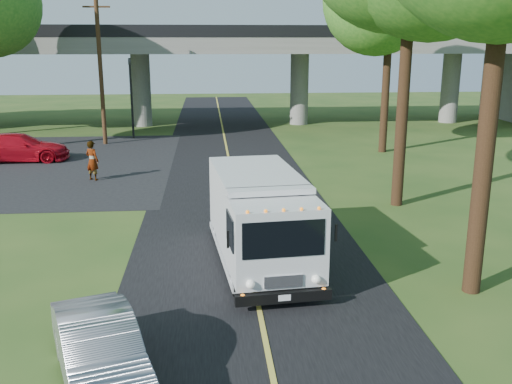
{
  "coord_description": "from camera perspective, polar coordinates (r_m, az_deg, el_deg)",
  "views": [
    {
      "loc": [
        -1.14,
        -11.94,
        6.16
      ],
      "look_at": [
        0.35,
        5.35,
        1.6
      ],
      "focal_mm": 40.0,
      "sensor_mm": 36.0,
      "label": 1
    }
  ],
  "objects": [
    {
      "name": "pedestrian",
      "position": [
        27.16,
        -16.06,
        3.03
      ],
      "size": [
        0.81,
        0.73,
        1.85
      ],
      "primitive_type": "imported",
      "rotation": [
        0.0,
        0.0,
        2.6
      ],
      "color": "gray",
      "rests_on": "ground"
    },
    {
      "name": "ground",
      "position": [
        13.48,
        0.46,
        -12.46
      ],
      "size": [
        120.0,
        120.0,
        0.0
      ],
      "primitive_type": "plane",
      "color": "#294819",
      "rests_on": "ground"
    },
    {
      "name": "traffic_signal",
      "position": [
        38.36,
        -12.39,
        9.97
      ],
      "size": [
        0.18,
        0.22,
        5.2
      ],
      "color": "black",
      "rests_on": "ground"
    },
    {
      "name": "road",
      "position": [
        22.81,
        -1.89,
        -0.92
      ],
      "size": [
        7.0,
        90.0,
        0.02
      ],
      "primitive_type": "cube",
      "color": "black",
      "rests_on": "ground"
    },
    {
      "name": "tree_right_far",
      "position": [
        33.48,
        13.76,
        18.0
      ],
      "size": [
        5.77,
        5.67,
        10.99
      ],
      "color": "#382314",
      "rests_on": "ground"
    },
    {
      "name": "silver_sedan",
      "position": [
        11.28,
        -15.35,
        -15.11
      ],
      "size": [
        2.61,
        4.15,
        1.29
      ],
      "primitive_type": "imported",
      "rotation": [
        0.0,
        0.0,
        0.34
      ],
      "color": "gray",
      "rests_on": "ground"
    },
    {
      "name": "step_van",
      "position": [
        16.04,
        0.39,
        -2.48
      ],
      "size": [
        2.86,
        6.4,
        2.61
      ],
      "rotation": [
        0.0,
        0.0,
        0.1
      ],
      "color": "silver",
      "rests_on": "ground"
    },
    {
      "name": "lane_line",
      "position": [
        22.81,
        -1.89,
        -0.87
      ],
      "size": [
        0.12,
        90.0,
        0.01
      ],
      "primitive_type": "cube",
      "color": "gold",
      "rests_on": "road"
    },
    {
      "name": "red_sedan",
      "position": [
        32.98,
        -22.58,
        4.14
      ],
      "size": [
        5.16,
        2.25,
        1.48
      ],
      "primitive_type": "imported",
      "rotation": [
        0.0,
        0.0,
        1.61
      ],
      "color": "#B60B18",
      "rests_on": "ground"
    },
    {
      "name": "parking_lot",
      "position": [
        32.11,
        -22.74,
        2.52
      ],
      "size": [
        16.0,
        18.0,
        0.01
      ],
      "primitive_type": "cube",
      "color": "black",
      "rests_on": "ground"
    },
    {
      "name": "utility_pole",
      "position": [
        36.53,
        -15.29,
        11.77
      ],
      "size": [
        1.6,
        0.26,
        9.0
      ],
      "color": "#472D19",
      "rests_on": "ground"
    },
    {
      "name": "overpass",
      "position": [
        43.98,
        -3.53,
        12.61
      ],
      "size": [
        54.0,
        10.0,
        7.3
      ],
      "color": "slate",
      "rests_on": "ground"
    }
  ]
}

